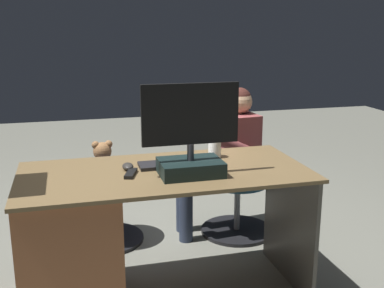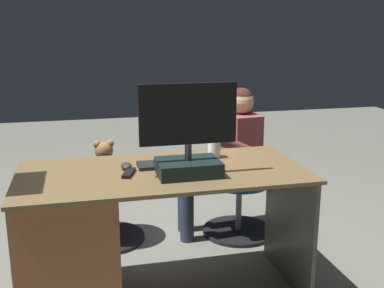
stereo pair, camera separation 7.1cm
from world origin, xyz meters
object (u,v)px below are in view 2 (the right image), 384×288
(office_chair_teddy, at_px, (107,206))
(teddy_bear, at_px, (104,164))
(desk, at_px, (87,239))
(cup, at_px, (214,149))
(tv_remote, at_px, (129,173))
(keyboard, at_px, (175,164))
(computer_mouse, at_px, (126,166))
(person, at_px, (227,151))
(monitor, at_px, (188,146))
(visitor_chair, at_px, (239,200))

(office_chair_teddy, height_order, teddy_bear, teddy_bear)
(desk, xyz_separation_m, office_chair_teddy, (-0.15, -0.81, -0.14))
(cup, height_order, tv_remote, cup)
(keyboard, height_order, computer_mouse, computer_mouse)
(office_chair_teddy, bearing_deg, person, 173.89)
(monitor, bearing_deg, teddy_bear, -66.97)
(desk, height_order, person, person)
(computer_mouse, relative_size, cup, 0.90)
(office_chair_teddy, bearing_deg, teddy_bear, -90.00)
(keyboard, xyz_separation_m, office_chair_teddy, (0.36, -0.73, -0.51))
(person, bearing_deg, visitor_chair, 173.89)
(monitor, bearing_deg, computer_mouse, -29.40)
(teddy_bear, height_order, person, person)
(keyboard, distance_m, tv_remote, 0.29)
(keyboard, height_order, cup, cup)
(monitor, xyz_separation_m, teddy_bear, (0.39, -0.92, -0.34))
(cup, bearing_deg, teddy_bear, -45.92)
(desk, height_order, keyboard, keyboard)
(cup, bearing_deg, monitor, 52.24)
(computer_mouse, relative_size, office_chair_teddy, 0.18)
(office_chair_teddy, bearing_deg, monitor, 113.28)
(computer_mouse, distance_m, teddy_bear, 0.78)
(keyboard, xyz_separation_m, computer_mouse, (0.27, 0.01, 0.01))
(keyboard, xyz_separation_m, cup, (-0.26, -0.11, 0.04))
(monitor, distance_m, person, 0.99)
(person, bearing_deg, desk, 35.17)
(person, bearing_deg, keyboard, 51.37)
(tv_remote, height_order, office_chair_teddy, tv_remote)
(monitor, distance_m, visitor_chair, 1.19)
(desk, height_order, monitor, monitor)
(computer_mouse, distance_m, tv_remote, 0.10)
(computer_mouse, xyz_separation_m, visitor_chair, (-0.88, -0.64, -0.51))
(desk, height_order, teddy_bear, desk)
(teddy_bear, bearing_deg, office_chair_teddy, 90.00)
(computer_mouse, xyz_separation_m, teddy_bear, (0.08, -0.75, -0.20))
(cup, height_order, office_chair_teddy, cup)
(keyboard, xyz_separation_m, visitor_chair, (-0.60, -0.63, -0.51))
(cup, distance_m, teddy_bear, 0.92)
(cup, height_order, visitor_chair, cup)
(desk, xyz_separation_m, cup, (-0.76, -0.18, 0.41))
(desk, xyz_separation_m, keyboard, (-0.51, -0.08, 0.37))
(monitor, height_order, office_chair_teddy, monitor)
(monitor, xyz_separation_m, computer_mouse, (0.31, -0.17, -0.14))
(keyboard, bearing_deg, monitor, 100.77)
(monitor, relative_size, person, 0.47)
(visitor_chair, bearing_deg, tv_remote, 40.08)
(monitor, xyz_separation_m, keyboard, (0.03, -0.18, -0.15))
(computer_mouse, bearing_deg, cup, -167.84)
(monitor, bearing_deg, office_chair_teddy, -66.72)
(teddy_bear, bearing_deg, desk, 79.81)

